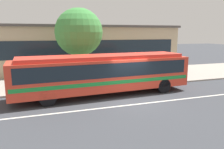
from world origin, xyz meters
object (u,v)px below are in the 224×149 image
(bus_stop_sign, at_px, (136,64))
(street_tree_near_stop, at_px, (79,32))
(transit_bus, at_px, (104,72))
(pedestrian_waiting_near_sign, at_px, (91,71))
(pedestrian_walking_along_curb, at_px, (56,74))

(bus_stop_sign, relative_size, street_tree_near_stop, 0.42)
(transit_bus, relative_size, bus_stop_sign, 4.79)
(transit_bus, xyz_separation_m, pedestrian_waiting_near_sign, (-0.05, 3.43, -0.52))
(bus_stop_sign, bearing_deg, pedestrian_waiting_near_sign, 157.48)
(transit_bus, relative_size, street_tree_near_stop, 2.01)
(pedestrian_walking_along_curb, relative_size, street_tree_near_stop, 0.28)
(bus_stop_sign, height_order, street_tree_near_stop, street_tree_near_stop)
(pedestrian_walking_along_curb, xyz_separation_m, bus_stop_sign, (6.27, -0.92, 0.64))
(bus_stop_sign, bearing_deg, pedestrian_walking_along_curb, 171.61)
(pedestrian_waiting_near_sign, height_order, bus_stop_sign, bus_stop_sign)
(pedestrian_waiting_near_sign, distance_m, pedestrian_walking_along_curb, 2.95)
(pedestrian_waiting_near_sign, xyz_separation_m, bus_stop_sign, (3.36, -1.39, 0.67))
(pedestrian_walking_along_curb, bearing_deg, street_tree_near_stop, 22.55)
(transit_bus, distance_m, pedestrian_waiting_near_sign, 3.46)
(pedestrian_waiting_near_sign, xyz_separation_m, pedestrian_walking_along_curb, (-2.91, -0.47, 0.03))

